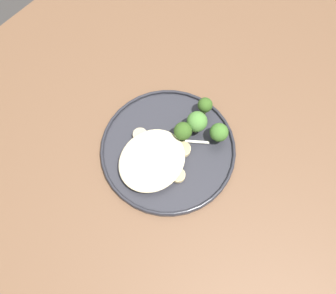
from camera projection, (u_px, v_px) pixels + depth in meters
The scene contains 15 objects.
ground at pixel (157, 215), 1.48m from camera, with size 6.00×6.00×0.00m, color #2D2B28.
wooden_dining_table at pixel (150, 154), 0.87m from camera, with size 1.40×1.00×0.74m.
dinner_plate at pixel (168, 149), 0.78m from camera, with size 0.29×0.29×0.02m.
noodle_bed at pixel (152, 160), 0.75m from camera, with size 0.15×0.13×0.04m.
seared_scallop_tilted_round at pixel (145, 147), 0.77m from camera, with size 0.03×0.03×0.02m.
seared_scallop_left_edge at pixel (165, 154), 0.76m from camera, with size 0.02×0.02×0.02m.
seared_scallop_tiny_bay at pixel (140, 135), 0.78m from camera, with size 0.03×0.03×0.01m.
seared_scallop_right_edge at pixel (183, 149), 0.77m from camera, with size 0.03×0.03×0.01m.
seared_scallop_large_seared at pixel (178, 175), 0.74m from camera, with size 0.03×0.03×0.01m.
broccoli_floret_near_rim at pixel (197, 122), 0.76m from camera, with size 0.04×0.04×0.06m.
broccoli_floret_split_head at pixel (219, 133), 0.76m from camera, with size 0.04×0.04×0.05m.
broccoli_floret_center_pile at pixel (183, 131), 0.75m from camera, with size 0.04×0.04×0.06m.
broccoli_floret_front_edge at pixel (205, 105), 0.78m from camera, with size 0.03×0.03×0.05m.
onion_sliver_short_strip at pixel (190, 129), 0.79m from camera, with size 0.04×0.01×0.00m, color silver.
onion_sliver_pale_crescent at pixel (197, 142), 0.78m from camera, with size 0.05×0.01×0.00m, color silver.
Camera 1 is at (-0.22, -0.24, 1.47)m, focal length 38.83 mm.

